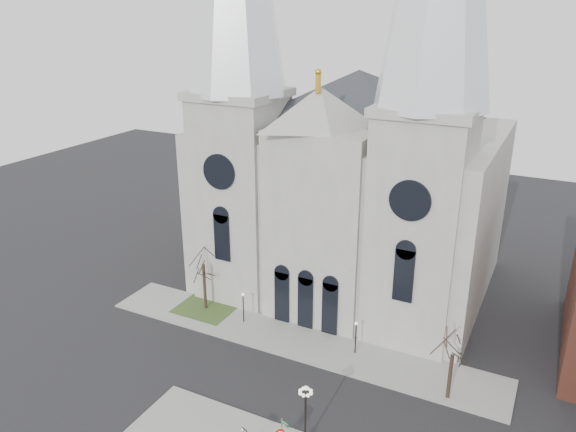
% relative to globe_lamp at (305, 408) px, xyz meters
% --- Properties ---
extents(ground, '(160.00, 160.00, 0.00)m').
position_rel_globe_lamp_xyz_m(ground, '(-6.76, 0.98, -3.32)').
color(ground, black).
rests_on(ground, ground).
extents(sidewalk_far, '(40.00, 6.00, 0.14)m').
position_rel_globe_lamp_xyz_m(sidewalk_far, '(-6.76, 11.98, -3.25)').
color(sidewalk_far, gray).
rests_on(sidewalk_far, ground).
extents(grass_patch, '(6.00, 5.00, 0.18)m').
position_rel_globe_lamp_xyz_m(grass_patch, '(-17.76, 12.98, -3.23)').
color(grass_patch, '#374F22').
rests_on(grass_patch, ground).
extents(cathedral, '(33.00, 26.66, 54.00)m').
position_rel_globe_lamp_xyz_m(cathedral, '(-6.76, 23.84, 15.16)').
color(cathedral, '#9E9C93').
rests_on(cathedral, ground).
extents(tree_left, '(3.20, 3.20, 7.50)m').
position_rel_globe_lamp_xyz_m(tree_left, '(-17.76, 12.98, 2.26)').
color(tree_left, black).
rests_on(tree_left, ground).
extents(tree_right, '(3.20, 3.20, 6.00)m').
position_rel_globe_lamp_xyz_m(tree_right, '(8.24, 9.98, 1.14)').
color(tree_right, black).
rests_on(tree_right, ground).
extents(ped_lamp_left, '(0.32, 0.32, 3.26)m').
position_rel_globe_lamp_xyz_m(ped_lamp_left, '(-12.76, 12.48, -0.99)').
color(ped_lamp_left, black).
rests_on(ped_lamp_left, sidewalk_far).
extents(ped_lamp_right, '(0.32, 0.32, 3.26)m').
position_rel_globe_lamp_xyz_m(ped_lamp_right, '(-0.76, 12.48, -0.99)').
color(ped_lamp_right, black).
rests_on(ped_lamp_right, sidewalk_far).
extents(globe_lamp, '(1.16, 1.16, 5.07)m').
position_rel_globe_lamp_xyz_m(globe_lamp, '(0.00, 0.00, 0.00)').
color(globe_lamp, black).
rests_on(globe_lamp, sidewalk_near).
extents(street_name_sign, '(0.72, 0.26, 2.32)m').
position_rel_globe_lamp_xyz_m(street_name_sign, '(-1.40, -0.86, -1.82)').
color(street_name_sign, slate).
rests_on(street_name_sign, sidewalk_near).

